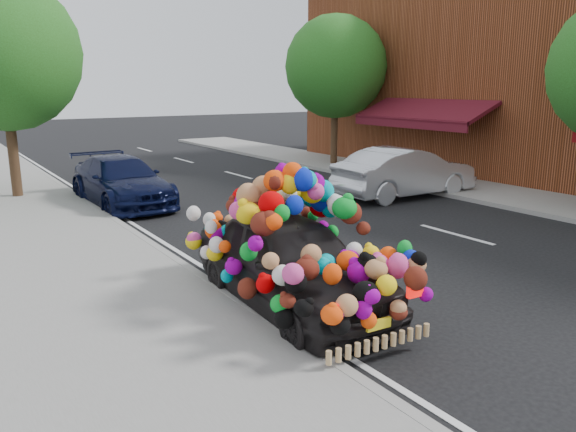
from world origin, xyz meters
TOP-DOWN VIEW (x-y plane):
  - ground at (0.00, 0.00)m, footprint 100.00×100.00m
  - sidewalk at (-4.30, 0.00)m, footprint 4.00×60.00m
  - kerb at (-2.35, 0.00)m, footprint 0.15×60.00m
  - footpath_far at (8.20, 3.00)m, footprint 3.00×40.00m
  - lane_markings at (3.60, 0.00)m, footprint 6.00×50.00m
  - tree_near_sidewalk at (-3.80, 9.50)m, footprint 4.20×4.20m
  - tree_far_b at (8.00, 10.00)m, footprint 4.00×4.00m
  - plush_art_car at (-1.67, -1.39)m, footprint 2.21×4.30m
  - navy_sedan at (-1.50, 7.20)m, footprint 1.95×4.53m
  - silver_hatchback at (5.73, 3.72)m, footprint 4.43×1.67m

SIDE VIEW (x-z plane):
  - ground at x=0.00m, z-range 0.00..0.00m
  - lane_markings at x=3.60m, z-range 0.00..0.01m
  - sidewalk at x=-4.30m, z-range 0.00..0.12m
  - footpath_far at x=8.20m, z-range 0.00..0.12m
  - kerb at x=-2.35m, z-range 0.00..0.13m
  - navy_sedan at x=-1.50m, z-range 0.00..1.30m
  - silver_hatchback at x=5.73m, z-range 0.00..1.44m
  - plush_art_car at x=-1.67m, z-range 0.02..2.03m
  - tree_far_b at x=8.00m, z-range 0.94..6.84m
  - tree_near_sidewalk at x=-3.80m, z-range 0.96..7.09m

